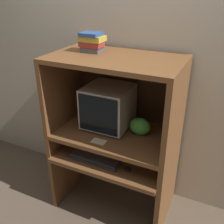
% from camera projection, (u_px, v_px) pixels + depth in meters
% --- Properties ---
extents(wall_back, '(6.00, 0.06, 2.60)m').
position_uv_depth(wall_back, '(133.00, 66.00, 2.37)').
color(wall_back, '#B2A893').
rests_on(wall_back, ground_plane).
extents(desk_base, '(1.04, 0.67, 0.60)m').
position_uv_depth(desk_base, '(113.00, 174.00, 2.43)').
color(desk_base, brown).
rests_on(desk_base, ground_plane).
extents(desk_monitor_shelf, '(1.04, 0.64, 0.21)m').
position_uv_depth(desk_monitor_shelf, '(115.00, 136.00, 2.30)').
color(desk_monitor_shelf, brown).
rests_on(desk_monitor_shelf, desk_base).
extents(hutch_upper, '(1.04, 0.64, 0.66)m').
position_uv_depth(hutch_upper, '(117.00, 83.00, 2.11)').
color(hutch_upper, brown).
rests_on(hutch_upper, desk_monitor_shelf).
extents(crt_monitor, '(0.39, 0.39, 0.38)m').
position_uv_depth(crt_monitor, '(108.00, 106.00, 2.28)').
color(crt_monitor, beige).
rests_on(crt_monitor, desk_monitor_shelf).
extents(keyboard, '(0.48, 0.17, 0.03)m').
position_uv_depth(keyboard, '(94.00, 158.00, 2.26)').
color(keyboard, '#2D2D30').
rests_on(keyboard, desk_base).
extents(mouse, '(0.07, 0.05, 0.03)m').
position_uv_depth(mouse, '(127.00, 169.00, 2.12)').
color(mouse, black).
rests_on(mouse, desk_base).
extents(snack_bag, '(0.18, 0.13, 0.15)m').
position_uv_depth(snack_bag, '(140.00, 126.00, 2.21)').
color(snack_bag, green).
rests_on(snack_bag, desk_monitor_shelf).
extents(book_stack, '(0.19, 0.15, 0.16)m').
position_uv_depth(book_stack, '(92.00, 42.00, 2.08)').
color(book_stack, '#4C4C51').
rests_on(book_stack, hutch_upper).
extents(paper_card, '(0.12, 0.08, 0.00)m').
position_uv_depth(paper_card, '(99.00, 141.00, 2.13)').
color(paper_card, '#CCB28C').
rests_on(paper_card, desk_monitor_shelf).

